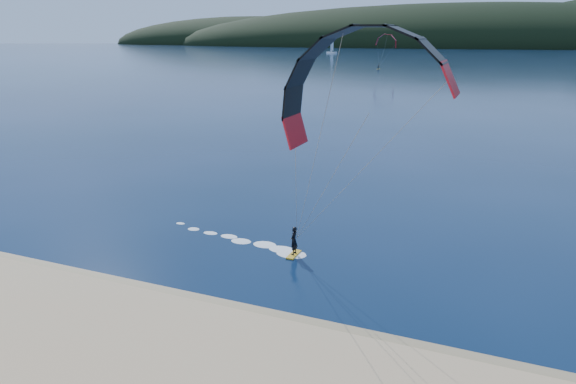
{
  "coord_description": "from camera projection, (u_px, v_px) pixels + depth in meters",
  "views": [
    {
      "loc": [
        13.55,
        -15.19,
        13.32
      ],
      "look_at": [
        3.26,
        10.0,
        5.0
      ],
      "focal_mm": 31.83,
      "sensor_mm": 36.0,
      "label": 1
    }
  ],
  "objects": [
    {
      "name": "sailboat",
      "position": [
        332.0,
        52.0,
        412.86
      ],
      "size": [
        9.19,
        5.69,
        12.78
      ],
      "color": "white",
      "rests_on": "ground"
    },
    {
      "name": "ground",
      "position": [
        132.0,
        355.0,
        22.24
      ],
      "size": [
        1800.0,
        1800.0,
        0.0
      ],
      "primitive_type": "plane",
      "color": "#061931",
      "rests_on": "ground"
    },
    {
      "name": "headland",
      "position": [
        494.0,
        47.0,
        681.8
      ],
      "size": [
        1200.0,
        310.0,
        140.0
      ],
      "color": "black",
      "rests_on": "ground"
    },
    {
      "name": "kitesurfer_near",
      "position": [
        362.0,
        120.0,
        22.11
      ],
      "size": [
        20.66,
        9.43,
        13.63
      ],
      "color": "gold",
      "rests_on": "ground"
    },
    {
      "name": "wet_sand",
      "position": [
        189.0,
        306.0,
        26.21
      ],
      "size": [
        220.0,
        2.5,
        0.1
      ],
      "color": "#938155",
      "rests_on": "ground"
    },
    {
      "name": "kitesurfer_far",
      "position": [
        386.0,
        45.0,
        206.78
      ],
      "size": [
        9.03,
        7.89,
        12.6
      ],
      "color": "gold",
      "rests_on": "ground"
    }
  ]
}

